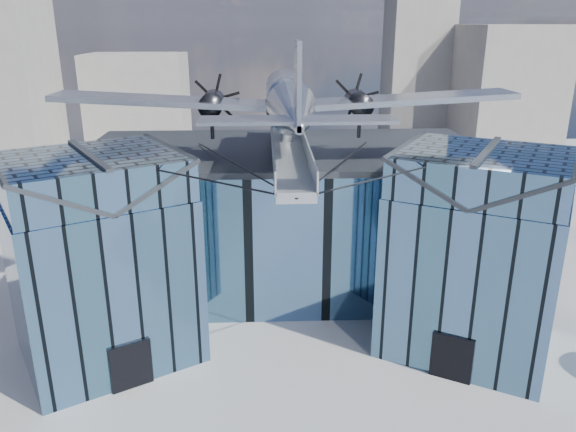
{
  "coord_description": "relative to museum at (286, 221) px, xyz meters",
  "views": [
    {
      "loc": [
        -1.32,
        -29.92,
        18.24
      ],
      "look_at": [
        0.0,
        2.0,
        7.2
      ],
      "focal_mm": 35.0,
      "sensor_mm": 36.0,
      "label": 1
    }
  ],
  "objects": [
    {
      "name": "museum",
      "position": [
        0.0,
        0.0,
        0.0
      ],
      "size": [
        32.88,
        24.5,
        17.6
      ],
      "color": "#466C8E",
      "rests_on": "ground"
    },
    {
      "name": "bg_towers",
      "position": [
        1.45,
        44.67,
        4.47
      ],
      "size": [
        77.0,
        24.5,
        26.0
      ],
      "color": "gray",
      "rests_on": "ground"
    },
    {
      "name": "ground_plane",
      "position": [
        -0.0,
        -5.82,
        -5.54
      ],
      "size": [
        120.0,
        120.0,
        0.0
      ],
      "primitive_type": "plane",
      "color": "gray"
    }
  ]
}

